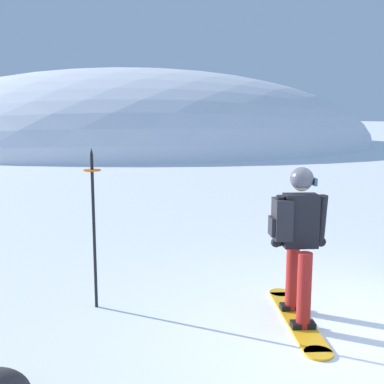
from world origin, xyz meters
The scene contains 4 objects.
ground_plane centered at (0.00, 0.00, 0.00)m, with size 300.00×300.00×0.00m, color white.
ridge_peak_main centered at (10.38, 33.75, 0.00)m, with size 38.29×34.46×11.72m.
snowboarder_main centered at (-0.42, 0.75, 0.92)m, with size 0.93×1.70×1.71m.
piste_marker_near centered at (-2.27, 2.12, 1.08)m, with size 0.20×0.20×1.90m.
Camera 1 is at (-3.72, -3.17, 2.25)m, focal length 44.48 mm.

